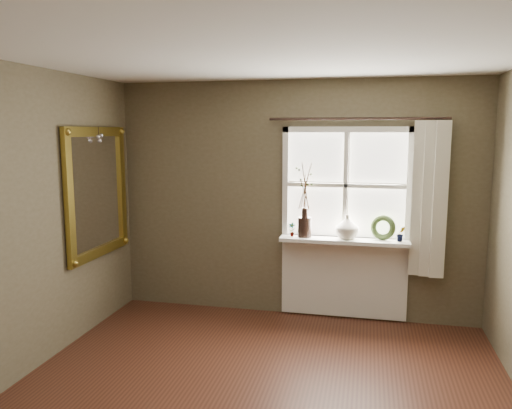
{
  "coord_description": "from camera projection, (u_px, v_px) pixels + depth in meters",
  "views": [
    {
      "loc": [
        0.78,
        -3.15,
        2.06
      ],
      "look_at": [
        -0.28,
        1.55,
        1.34
      ],
      "focal_mm": 35.0,
      "sensor_mm": 36.0,
      "label": 1
    }
  ],
  "objects": [
    {
      "name": "cream_vase",
      "position": [
        347.0,
        227.0,
        5.27
      ],
      "size": [
        0.33,
        0.33,
        0.26
      ],
      "primitive_type": "imported",
      "rotation": [
        0.0,
        0.0,
        -0.41
      ],
      "color": "silver",
      "rests_on": "window_sill"
    },
    {
      "name": "ceiling",
      "position": [
        245.0,
        44.0,
        3.13
      ],
      "size": [
        4.5,
        4.5,
        0.0
      ],
      "primitive_type": "plane",
      "color": "silver",
      "rests_on": "ground"
    },
    {
      "name": "window_sill",
      "position": [
        344.0,
        240.0,
        5.3
      ],
      "size": [
        1.36,
        0.26,
        0.04
      ],
      "primitive_type": "cube",
      "color": "white",
      "rests_on": "wall_back"
    },
    {
      "name": "wreath",
      "position": [
        383.0,
        230.0,
        5.24
      ],
      "size": [
        0.29,
        0.19,
        0.27
      ],
      "primitive_type": "torus",
      "rotation": [
        1.36,
        0.0,
        -0.3
      ],
      "color": "#2D3E1B",
      "rests_on": "window_sill"
    },
    {
      "name": "potted_plant_right",
      "position": [
        401.0,
        234.0,
        5.16
      ],
      "size": [
        0.1,
        0.09,
        0.16
      ],
      "primitive_type": "imported",
      "rotation": [
        0.0,
        0.0,
        0.3
      ],
      "color": "#2D3E1B",
      "rests_on": "window_sill"
    },
    {
      "name": "dark_jug",
      "position": [
        305.0,
        227.0,
        5.38
      ],
      "size": [
        0.18,
        0.18,
        0.22
      ],
      "primitive_type": "cylinder",
      "rotation": [
        0.0,
        0.0,
        -0.27
      ],
      "color": "black",
      "rests_on": "window_sill"
    },
    {
      "name": "window_frame",
      "position": [
        346.0,
        185.0,
        5.32
      ],
      "size": [
        1.36,
        0.06,
        1.24
      ],
      "color": "white",
      "rests_on": "wall_back"
    },
    {
      "name": "wall_back",
      "position": [
        295.0,
        199.0,
        5.54
      ],
      "size": [
        4.0,
        0.1,
        2.6
      ],
      "primitive_type": "cube",
      "color": "brown",
      "rests_on": "ground"
    },
    {
      "name": "curtain_rod",
      "position": [
        357.0,
        119.0,
        5.14
      ],
      "size": [
        1.84,
        0.03,
        0.03
      ],
      "primitive_type": "cylinder",
      "rotation": [
        0.0,
        1.57,
        0.0
      ],
      "color": "black",
      "rests_on": "wall_back"
    },
    {
      "name": "window_apron",
      "position": [
        343.0,
        277.0,
        5.47
      ],
      "size": [
        1.36,
        0.04,
        0.88
      ],
      "primitive_type": "cube",
      "color": "white",
      "rests_on": "ground"
    },
    {
      "name": "curtain",
      "position": [
        429.0,
        200.0,
        5.06
      ],
      "size": [
        0.36,
        0.12,
        1.59
      ],
      "primitive_type": "cube",
      "color": "beige",
      "rests_on": "wall_back"
    },
    {
      "name": "potted_plant_left",
      "position": [
        292.0,
        229.0,
        5.41
      ],
      "size": [
        0.08,
        0.06,
        0.15
      ],
      "primitive_type": "imported",
      "rotation": [
        0.0,
        0.0,
        -0.1
      ],
      "color": "#2D3E1B",
      "rests_on": "window_sill"
    },
    {
      "name": "gilt_mirror",
      "position": [
        97.0,
        192.0,
        5.18
      ],
      "size": [
        0.1,
        1.13,
        1.35
      ],
      "color": "white",
      "rests_on": "wall_left"
    }
  ]
}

